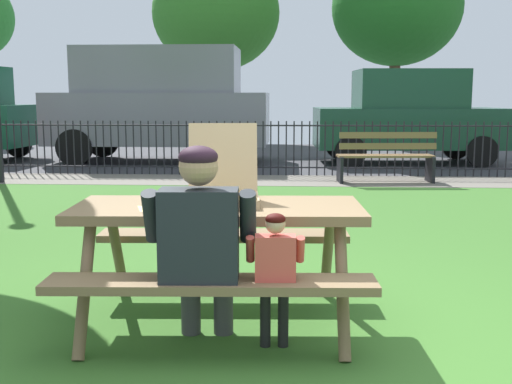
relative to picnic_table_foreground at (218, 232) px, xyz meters
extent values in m
cube|color=#3B6E28|center=(0.57, 1.55, -0.61)|extent=(28.00, 12.08, 0.02)
cube|color=slate|center=(0.57, 6.89, -0.60)|extent=(28.00, 1.40, 0.01)
cube|color=#38383D|center=(0.57, 11.26, -0.60)|extent=(28.00, 7.36, 0.01)
cube|color=brown|center=(0.00, 0.00, 0.14)|extent=(1.83, 0.84, 0.06)
cube|color=brown|center=(0.03, -0.60, -0.16)|extent=(1.81, 0.36, 0.05)
cube|color=brown|center=(-0.03, 0.60, -0.16)|extent=(1.81, 0.36, 0.05)
cylinder|color=brown|center=(-0.72, -0.45, -0.24)|extent=(0.09, 0.44, 0.74)
cylinder|color=brown|center=(-0.76, 0.38, -0.24)|extent=(0.09, 0.44, 0.74)
cylinder|color=brown|center=(0.76, -0.38, -0.24)|extent=(0.09, 0.44, 0.74)
cylinder|color=brown|center=(0.72, 0.45, -0.24)|extent=(0.09, 0.44, 0.74)
cube|color=tan|center=(0.03, 0.04, 0.18)|extent=(0.49, 0.49, 0.01)
cube|color=silver|center=(0.03, 0.04, 0.19)|extent=(0.45, 0.45, 0.00)
cube|color=tan|center=(0.05, -0.18, 0.21)|extent=(0.45, 0.05, 0.04)
cube|color=tan|center=(0.01, 0.26, 0.21)|extent=(0.45, 0.05, 0.04)
cube|color=tan|center=(-0.19, 0.02, 0.21)|extent=(0.05, 0.45, 0.04)
cube|color=tan|center=(0.25, 0.06, 0.21)|extent=(0.05, 0.45, 0.04)
cube|color=tan|center=(0.01, 0.28, 0.45)|extent=(0.46, 0.16, 0.44)
cylinder|color=tan|center=(0.03, 0.04, 0.19)|extent=(0.39, 0.39, 0.01)
cylinder|color=#F9D058|center=(0.03, 0.04, 0.20)|extent=(0.35, 0.35, 0.00)
pyramid|color=#F6E276|center=(-0.36, -0.16, 0.18)|extent=(0.28, 0.27, 0.01)
cube|color=tan|center=(-0.27, -0.24, 0.18)|extent=(0.13, 0.15, 0.02)
cylinder|color=#404040|center=(-0.15, -0.19, -0.38)|extent=(0.12, 0.12, 0.44)
cylinder|color=#404040|center=(-0.14, -0.40, -0.13)|extent=(0.17, 0.43, 0.15)
cylinder|color=#404040|center=(0.05, -0.18, -0.38)|extent=(0.12, 0.12, 0.44)
cylinder|color=#404040|center=(0.06, -0.39, -0.13)|extent=(0.17, 0.43, 0.15)
cube|color=#1E2328|center=(-0.03, -0.60, 0.10)|extent=(0.43, 0.24, 0.52)
cylinder|color=#1E2328|center=(-0.29, -0.56, 0.21)|extent=(0.10, 0.21, 0.31)
cylinder|color=#1E2328|center=(0.23, -0.54, 0.21)|extent=(0.10, 0.21, 0.31)
sphere|color=tan|center=(-0.03, -0.58, 0.48)|extent=(0.21, 0.21, 0.21)
ellipsoid|color=black|center=(-0.03, -0.59, 0.53)|extent=(0.21, 0.20, 0.12)
cylinder|color=black|center=(0.32, -0.37, -0.38)|extent=(0.06, 0.06, 0.44)
cylinder|color=black|center=(0.32, -0.48, -0.14)|extent=(0.09, 0.22, 0.08)
cylinder|color=black|center=(0.42, -0.36, -0.38)|extent=(0.06, 0.06, 0.44)
cylinder|color=black|center=(0.42, -0.47, -0.14)|extent=(0.09, 0.22, 0.08)
cube|color=#CC4C3F|center=(0.38, -0.58, -0.02)|extent=(0.22, 0.12, 0.27)
cylinder|color=#CC4C3F|center=(0.24, -0.56, 0.03)|extent=(0.05, 0.11, 0.16)
cylinder|color=#CC4C3F|center=(0.51, -0.55, 0.03)|extent=(0.05, 0.11, 0.16)
sphere|color=tan|center=(0.38, -0.57, 0.18)|extent=(0.11, 0.11, 0.11)
ellipsoid|color=#390A07|center=(0.38, -0.58, 0.20)|extent=(0.11, 0.10, 0.06)
cylinder|color=black|center=(0.57, 7.59, 0.31)|extent=(22.41, 0.03, 0.03)
cylinder|color=black|center=(0.57, 7.59, -0.45)|extent=(22.41, 0.03, 0.03)
cylinder|color=black|center=(-4.96, 7.59, -0.10)|extent=(0.02, 0.02, 0.99)
cylinder|color=black|center=(-4.82, 7.59, -0.10)|extent=(0.02, 0.02, 0.99)
cylinder|color=black|center=(-4.68, 7.59, -0.10)|extent=(0.02, 0.02, 0.99)
cylinder|color=black|center=(-4.54, 7.59, -0.10)|extent=(0.02, 0.02, 0.99)
cylinder|color=black|center=(-4.40, 7.59, -0.10)|extent=(0.02, 0.02, 0.99)
cylinder|color=black|center=(-4.26, 7.59, -0.10)|extent=(0.02, 0.02, 0.99)
cylinder|color=black|center=(-4.12, 7.59, -0.10)|extent=(0.02, 0.02, 0.99)
cylinder|color=black|center=(-3.98, 7.59, -0.10)|extent=(0.02, 0.02, 0.99)
cylinder|color=black|center=(-3.84, 7.59, -0.10)|extent=(0.02, 0.02, 0.99)
cylinder|color=black|center=(-3.70, 7.59, -0.10)|extent=(0.02, 0.02, 0.99)
cylinder|color=black|center=(-3.56, 7.59, -0.10)|extent=(0.02, 0.02, 0.99)
cylinder|color=black|center=(-3.42, 7.59, -0.10)|extent=(0.02, 0.02, 0.99)
cylinder|color=black|center=(-3.28, 7.59, -0.10)|extent=(0.02, 0.02, 0.99)
cylinder|color=black|center=(-3.14, 7.59, -0.10)|extent=(0.02, 0.02, 0.99)
cylinder|color=black|center=(-3.00, 7.59, -0.10)|extent=(0.02, 0.02, 0.99)
cylinder|color=black|center=(-2.86, 7.59, -0.10)|extent=(0.02, 0.02, 0.99)
cylinder|color=black|center=(-2.72, 7.59, -0.10)|extent=(0.02, 0.02, 0.99)
cylinder|color=black|center=(-2.58, 7.59, -0.10)|extent=(0.02, 0.02, 0.99)
cylinder|color=black|center=(-2.44, 7.59, -0.10)|extent=(0.02, 0.02, 0.99)
cylinder|color=black|center=(-2.30, 7.59, -0.10)|extent=(0.02, 0.02, 0.99)
cylinder|color=black|center=(-2.16, 7.59, -0.10)|extent=(0.02, 0.02, 0.99)
cylinder|color=black|center=(-2.02, 7.59, -0.10)|extent=(0.02, 0.02, 0.99)
cylinder|color=black|center=(-1.88, 7.59, -0.10)|extent=(0.02, 0.02, 0.99)
cylinder|color=black|center=(-1.74, 7.59, -0.10)|extent=(0.02, 0.02, 0.99)
cylinder|color=black|center=(-1.60, 7.59, -0.10)|extent=(0.02, 0.02, 0.99)
cylinder|color=black|center=(-1.46, 7.59, -0.10)|extent=(0.02, 0.02, 0.99)
cylinder|color=black|center=(-1.32, 7.59, -0.10)|extent=(0.02, 0.02, 0.99)
cylinder|color=black|center=(-1.18, 7.59, -0.10)|extent=(0.02, 0.02, 0.99)
cylinder|color=black|center=(-1.04, 7.59, -0.10)|extent=(0.02, 0.02, 0.99)
cylinder|color=black|center=(-0.90, 7.59, -0.10)|extent=(0.02, 0.02, 0.99)
cylinder|color=black|center=(-0.76, 7.59, -0.10)|extent=(0.02, 0.02, 0.99)
cylinder|color=black|center=(-0.62, 7.59, -0.10)|extent=(0.02, 0.02, 0.99)
cylinder|color=black|center=(-0.48, 7.59, -0.10)|extent=(0.02, 0.02, 0.99)
cylinder|color=black|center=(-0.34, 7.59, -0.10)|extent=(0.02, 0.02, 0.99)
cylinder|color=black|center=(-0.20, 7.59, -0.10)|extent=(0.02, 0.02, 0.99)
cylinder|color=black|center=(-0.06, 7.59, -0.10)|extent=(0.02, 0.02, 0.99)
cylinder|color=black|center=(0.08, 7.59, -0.10)|extent=(0.02, 0.02, 0.99)
cylinder|color=black|center=(0.22, 7.59, -0.10)|extent=(0.02, 0.02, 0.99)
cylinder|color=black|center=(0.36, 7.59, -0.10)|extent=(0.02, 0.02, 0.99)
cylinder|color=black|center=(0.50, 7.59, -0.10)|extent=(0.02, 0.02, 0.99)
cylinder|color=black|center=(0.64, 7.59, -0.10)|extent=(0.02, 0.02, 0.99)
cylinder|color=black|center=(0.78, 7.59, -0.10)|extent=(0.02, 0.02, 0.99)
cylinder|color=black|center=(0.92, 7.59, -0.10)|extent=(0.02, 0.02, 0.99)
cylinder|color=black|center=(1.06, 7.59, -0.10)|extent=(0.02, 0.02, 0.99)
cylinder|color=black|center=(1.20, 7.59, -0.10)|extent=(0.02, 0.02, 0.99)
cylinder|color=black|center=(1.34, 7.59, -0.10)|extent=(0.02, 0.02, 0.99)
cylinder|color=black|center=(1.48, 7.59, -0.10)|extent=(0.02, 0.02, 0.99)
cylinder|color=black|center=(1.62, 7.59, -0.10)|extent=(0.02, 0.02, 0.99)
cylinder|color=black|center=(1.76, 7.59, -0.10)|extent=(0.02, 0.02, 0.99)
cylinder|color=black|center=(1.90, 7.59, -0.10)|extent=(0.02, 0.02, 0.99)
cylinder|color=black|center=(2.04, 7.59, -0.10)|extent=(0.02, 0.02, 0.99)
cylinder|color=black|center=(2.18, 7.59, -0.10)|extent=(0.02, 0.02, 0.99)
cylinder|color=black|center=(2.32, 7.59, -0.10)|extent=(0.02, 0.02, 0.99)
cylinder|color=black|center=(2.46, 7.59, -0.10)|extent=(0.02, 0.02, 0.99)
cylinder|color=black|center=(2.60, 7.59, -0.10)|extent=(0.02, 0.02, 0.99)
cylinder|color=black|center=(2.74, 7.59, -0.10)|extent=(0.02, 0.02, 0.99)
cylinder|color=black|center=(2.88, 7.59, -0.10)|extent=(0.02, 0.02, 0.99)
cylinder|color=black|center=(3.02, 7.59, -0.10)|extent=(0.02, 0.02, 0.99)
cylinder|color=black|center=(3.16, 7.59, -0.10)|extent=(0.02, 0.02, 0.99)
cylinder|color=black|center=(3.30, 7.59, -0.10)|extent=(0.02, 0.02, 0.99)
cylinder|color=black|center=(3.44, 7.59, -0.10)|extent=(0.02, 0.02, 0.99)
cylinder|color=black|center=(3.58, 7.59, -0.10)|extent=(0.02, 0.02, 0.99)
cylinder|color=black|center=(3.72, 7.59, -0.10)|extent=(0.02, 0.02, 0.99)
cylinder|color=black|center=(3.86, 7.59, -0.10)|extent=(0.02, 0.02, 0.99)
cylinder|color=black|center=(4.00, 7.59, -0.10)|extent=(0.02, 0.02, 0.99)
cylinder|color=black|center=(4.14, 7.59, -0.10)|extent=(0.02, 0.02, 0.99)
cylinder|color=black|center=(4.28, 7.59, -0.10)|extent=(0.02, 0.02, 0.99)
cube|color=brown|center=(2.01, 6.96, -0.16)|extent=(1.60, 0.22, 0.04)
cube|color=brown|center=(2.02, 6.82, -0.16)|extent=(1.60, 0.22, 0.04)
cube|color=brown|center=(2.03, 6.68, -0.16)|extent=(1.60, 0.22, 0.04)
cube|color=brown|center=(2.04, 6.62, 0.02)|extent=(1.60, 0.18, 0.11)
cube|color=brown|center=(2.04, 6.62, 0.20)|extent=(1.60, 0.18, 0.11)
cube|color=black|center=(2.79, 6.82, -0.38)|extent=(0.08, 0.44, 0.44)
cube|color=black|center=(1.27, 6.71, -0.38)|extent=(0.08, 0.44, 0.44)
cylinder|color=black|center=(-5.99, 10.70, -0.28)|extent=(0.64, 0.14, 0.64)
cube|color=slate|center=(-2.42, 9.86, 0.35)|extent=(4.71, 1.98, 1.10)
cube|color=slate|center=(-2.42, 9.86, 1.38)|extent=(3.41, 1.74, 0.96)
cube|color=#262D38|center=(-1.31, 9.86, 1.38)|extent=(0.05, 1.67, 0.82)
cylinder|color=black|center=(-0.82, 8.87, -0.22)|extent=(0.76, 0.11, 0.76)
cylinder|color=black|center=(-0.81, 10.83, -0.22)|extent=(0.76, 0.11, 0.76)
cylinder|color=black|center=(-4.02, 8.89, -0.22)|extent=(0.76, 0.11, 0.76)
cylinder|color=black|center=(-4.01, 10.85, -0.22)|extent=(0.76, 0.11, 0.76)
cube|color=#1A4630|center=(2.92, 9.86, 0.16)|extent=(3.99, 1.93, 0.84)
cube|color=#1A4630|center=(2.92, 9.86, 0.98)|extent=(2.28, 1.63, 0.80)
cube|color=#262D38|center=(3.64, 9.90, 0.98)|extent=(0.12, 1.46, 0.68)
cylinder|color=black|center=(4.29, 9.07, -0.28)|extent=(0.64, 0.14, 0.64)
cylinder|color=black|center=(4.20, 10.79, -0.28)|extent=(0.64, 0.14, 0.64)
cylinder|color=black|center=(1.64, 8.93, -0.28)|extent=(0.64, 0.14, 0.64)
cylinder|color=black|center=(1.55, 10.65, -0.28)|extent=(0.64, 0.14, 0.64)
cylinder|color=brown|center=(-1.89, 15.94, 0.64)|extent=(0.38, 0.38, 2.48)
ellipsoid|color=#307424|center=(-1.89, 15.94, 3.34)|extent=(3.89, 3.89, 3.50)
cylinder|color=brown|center=(3.57, 15.94, 0.71)|extent=(0.33, 0.33, 2.61)
ellipsoid|color=#206320|center=(3.57, 15.94, 3.47)|extent=(3.89, 3.89, 3.50)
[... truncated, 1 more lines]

